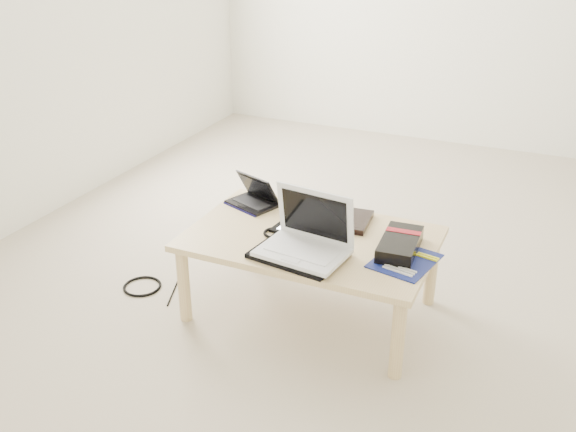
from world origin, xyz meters
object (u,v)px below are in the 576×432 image
at_px(gpu_box, 400,244).
at_px(coffee_table, 311,245).
at_px(white_laptop, 307,239).
at_px(netbook, 254,198).

bearing_deg(gpu_box, coffee_table, -176.81).
distance_m(coffee_table, gpu_box, 0.41).
distance_m(coffee_table, white_laptop, 0.21).
xyz_separation_m(netbook, gpu_box, (0.79, -0.18, -0.00)).
xyz_separation_m(coffee_table, white_laptop, (0.05, -0.17, 0.12)).
xyz_separation_m(coffee_table, gpu_box, (0.40, 0.02, 0.08)).
height_order(netbook, gpu_box, netbook).
height_order(white_laptop, gpu_box, white_laptop).
bearing_deg(coffee_table, netbook, 152.86).
height_order(netbook, white_laptop, white_laptop).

